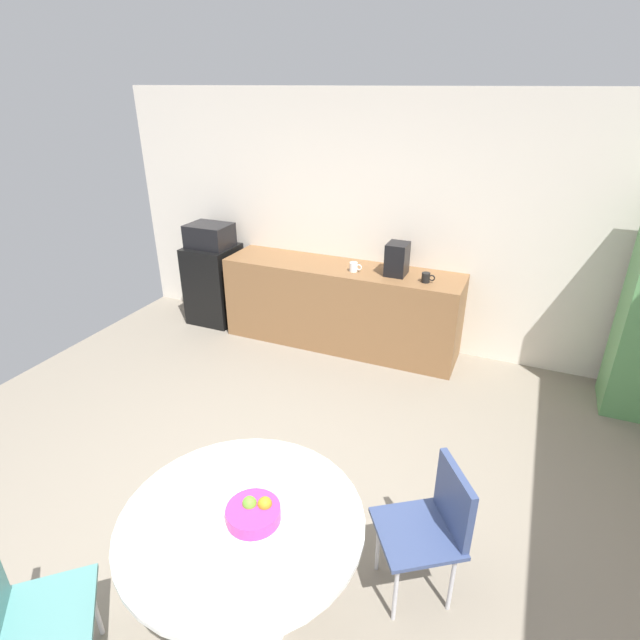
{
  "coord_description": "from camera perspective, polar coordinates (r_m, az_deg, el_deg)",
  "views": [
    {
      "loc": [
        1.43,
        -1.95,
        2.63
      ],
      "look_at": [
        0.04,
        1.28,
        0.95
      ],
      "focal_mm": 28.05,
      "sensor_mm": 36.0,
      "label": 1
    }
  ],
  "objects": [
    {
      "name": "ground_plane",
      "position": [
        3.57,
        -9.44,
        -22.34
      ],
      "size": [
        6.0,
        6.0,
        0.0
      ],
      "primitive_type": "plane",
      "color": "gray"
    },
    {
      "name": "wall_back",
      "position": [
        5.32,
        7.1,
        10.84
      ],
      "size": [
        6.0,
        0.1,
        2.6
      ],
      "primitive_type": "cube",
      "color": "silver",
      "rests_on": "ground_plane"
    },
    {
      "name": "counter_block",
      "position": [
        5.38,
        2.35,
        1.58
      ],
      "size": [
        2.53,
        0.6,
        0.9
      ],
      "primitive_type": "cube",
      "color": "brown",
      "rests_on": "ground_plane"
    },
    {
      "name": "mini_fridge",
      "position": [
        6.09,
        -11.97,
        4.07
      ],
      "size": [
        0.54,
        0.54,
        0.92
      ],
      "primitive_type": "cube",
      "color": "black",
      "rests_on": "ground_plane"
    },
    {
      "name": "microwave",
      "position": [
        5.91,
        -12.49,
        9.4
      ],
      "size": [
        0.48,
        0.38,
        0.26
      ],
      "primitive_type": "cube",
      "color": "black",
      "rests_on": "mini_fridge"
    },
    {
      "name": "round_table",
      "position": [
        2.71,
        -8.77,
        -23.2
      ],
      "size": [
        1.19,
        1.19,
        0.73
      ],
      "color": "silver",
      "rests_on": "ground_plane"
    },
    {
      "name": "chair_navy",
      "position": [
        2.94,
        13.04,
        -21.19
      ],
      "size": [
        0.58,
        0.58,
        0.83
      ],
      "color": "silver",
      "rests_on": "ground_plane"
    },
    {
      "name": "chair_teal",
      "position": [
        2.88,
        -31.32,
        -26.42
      ],
      "size": [
        0.59,
        0.59,
        0.83
      ],
      "color": "silver",
      "rests_on": "ground_plane"
    },
    {
      "name": "fruit_bowl",
      "position": [
        2.58,
        -7.55,
        -20.93
      ],
      "size": [
        0.26,
        0.26,
        0.11
      ],
      "color": "#D8338C",
      "rests_on": "round_table"
    },
    {
      "name": "mug_white",
      "position": [
        4.88,
        12.02,
        4.76
      ],
      "size": [
        0.13,
        0.08,
        0.09
      ],
      "color": "black",
      "rests_on": "counter_block"
    },
    {
      "name": "mug_green",
      "position": [
        5.07,
        3.89,
        6.06
      ],
      "size": [
        0.13,
        0.08,
        0.09
      ],
      "color": "white",
      "rests_on": "counter_block"
    },
    {
      "name": "coffee_maker",
      "position": [
        5.0,
        8.79,
        6.89
      ],
      "size": [
        0.2,
        0.24,
        0.32
      ],
      "primitive_type": "cube",
      "color": "black",
      "rests_on": "counter_block"
    }
  ]
}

